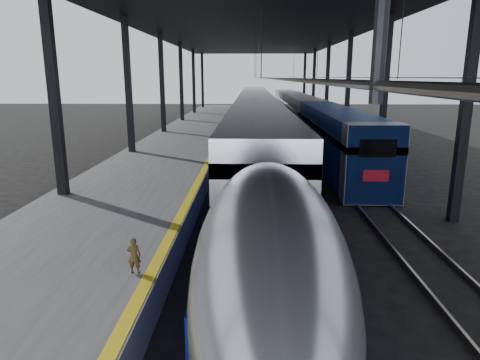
{
  "coord_description": "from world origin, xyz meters",
  "views": [
    {
      "loc": [
        1.65,
        -11.22,
        5.52
      ],
      "look_at": [
        1.27,
        3.37,
        2.0
      ],
      "focal_mm": 32.0,
      "sensor_mm": 36.0,
      "label": 1
    }
  ],
  "objects": [
    {
      "name": "rails",
      "position": [
        4.5,
        20.0,
        0.08
      ],
      "size": [
        6.52,
        80.0,
        0.16
      ],
      "color": "slate",
      "rests_on": "ground"
    },
    {
      "name": "yellow_strip",
      "position": [
        -0.7,
        20.0,
        1.0
      ],
      "size": [
        0.3,
        80.0,
        0.01
      ],
      "primitive_type": "cube",
      "color": "gold",
      "rests_on": "platform"
    },
    {
      "name": "canopy",
      "position": [
        1.9,
        20.0,
        9.12
      ],
      "size": [
        18.0,
        75.0,
        9.47
      ],
      "color": "black",
      "rests_on": "ground"
    },
    {
      "name": "tgv_train",
      "position": [
        2.0,
        23.43,
        1.91
      ],
      "size": [
        2.85,
        65.2,
        4.08
      ],
      "color": "#BBBDC2",
      "rests_on": "ground"
    },
    {
      "name": "child",
      "position": [
        -1.09,
        -1.95,
        1.44
      ],
      "size": [
        0.32,
        0.21,
        0.88
      ],
      "primitive_type": "imported",
      "rotation": [
        0.0,
        0.0,
        3.15
      ],
      "color": "#4B3819",
      "rests_on": "platform"
    },
    {
      "name": "platform",
      "position": [
        -3.5,
        20.0,
        0.5
      ],
      "size": [
        6.0,
        80.0,
        1.0
      ],
      "primitive_type": "cube",
      "color": "#4C4C4F",
      "rests_on": "ground"
    },
    {
      "name": "ground",
      "position": [
        0.0,
        0.0,
        0.0
      ],
      "size": [
        160.0,
        160.0,
        0.0
      ],
      "primitive_type": "plane",
      "color": "black",
      "rests_on": "ground"
    },
    {
      "name": "second_train",
      "position": [
        7.0,
        34.06,
        1.81
      ],
      "size": [
        2.6,
        56.05,
        3.58
      ],
      "color": "navy",
      "rests_on": "ground"
    }
  ]
}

